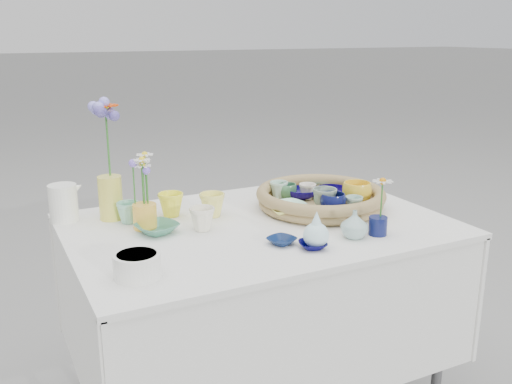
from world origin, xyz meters
name	(u,v)px	position (x,y,z in m)	size (l,w,h in m)	color
wicker_tray	(321,198)	(0.28, 0.05, 0.80)	(0.47, 0.47, 0.08)	brown
tray_ceramic_0	(302,194)	(0.25, 0.14, 0.80)	(0.12, 0.12, 0.04)	#100762
tray_ceramic_1	(332,193)	(0.36, 0.10, 0.80)	(0.12, 0.12, 0.04)	#0A004B
tray_ceramic_2	(357,193)	(0.39, -0.02, 0.83)	(0.11, 0.11, 0.08)	yellow
tray_ceramic_3	(329,203)	(0.28, 0.00, 0.80)	(0.11, 0.11, 0.03)	#3D8061
tray_ceramic_4	(325,200)	(0.25, -0.03, 0.82)	(0.09, 0.09, 0.08)	gray
tray_ceramic_5	(289,206)	(0.14, 0.03, 0.80)	(0.11, 0.11, 0.03)	#B0EECF
tray_ceramic_6	(279,190)	(0.18, 0.18, 0.82)	(0.07, 0.07, 0.06)	silver
tray_ceramic_7	(307,191)	(0.27, 0.12, 0.81)	(0.06, 0.06, 0.06)	silver
tray_ceramic_8	(319,187)	(0.38, 0.22, 0.79)	(0.09, 0.09, 0.02)	#82C6F5
tray_ceramic_9	(333,203)	(0.26, -0.07, 0.82)	(0.09, 0.09, 0.07)	#0C124D
tray_ceramic_10	(285,211)	(0.10, -0.01, 0.79)	(0.09, 0.09, 0.02)	#F5F973
tray_ceramic_11	(354,205)	(0.33, -0.09, 0.81)	(0.06, 0.06, 0.06)	#99C2B2
tray_ceramic_12	(287,191)	(0.21, 0.17, 0.81)	(0.07, 0.07, 0.06)	#488B5A
loose_ceramic_0	(171,205)	(-0.24, 0.21, 0.81)	(0.09, 0.09, 0.08)	#FFFC33
loose_ceramic_1	(212,205)	(-0.11, 0.14, 0.81)	(0.09, 0.09, 0.08)	#FDF670
loose_ceramic_2	(157,228)	(-0.34, 0.06, 0.78)	(0.13, 0.13, 0.03)	#3D7F64
loose_ceramic_3	(202,219)	(-0.20, 0.02, 0.80)	(0.08, 0.08, 0.08)	white
loose_ceramic_4	(282,241)	(-0.03, -0.21, 0.78)	(0.08, 0.08, 0.02)	#0B1D47
loose_ceramic_5	(128,213)	(-0.39, 0.20, 0.80)	(0.08, 0.08, 0.07)	#89D3B2
loose_ceramic_6	(313,245)	(0.04, -0.28, 0.78)	(0.08, 0.08, 0.02)	#03023E
fluted_bowl	(137,265)	(-0.49, -0.25, 0.80)	(0.13, 0.13, 0.07)	white
bud_vase_paleblue	(316,229)	(0.05, -0.28, 0.83)	(0.08, 0.08, 0.12)	#C3F1F7
bud_vase_seafoam	(354,224)	(0.21, -0.26, 0.81)	(0.09, 0.09, 0.09)	#96B9B4
bud_vase_cobalt	(378,226)	(0.29, -0.27, 0.79)	(0.06, 0.06, 0.06)	#0E1447
single_daisy	(382,199)	(0.30, -0.27, 0.88)	(0.08, 0.08, 0.14)	white
tall_vase_yellow	(111,198)	(-0.44, 0.27, 0.84)	(0.08, 0.08, 0.15)	#E2D94E
gerbera	(108,141)	(-0.43, 0.28, 1.04)	(0.10, 0.10, 0.26)	#E43C00
hydrangea	(108,143)	(-0.43, 0.28, 1.03)	(0.09, 0.09, 0.31)	#53479C
white_pitcher	(63,203)	(-0.59, 0.32, 0.83)	(0.13, 0.10, 0.13)	white
daisy_cup	(145,216)	(-0.36, 0.12, 0.81)	(0.08, 0.08, 0.08)	yellow
daisy_posy	(141,179)	(-0.36, 0.13, 0.93)	(0.09, 0.09, 0.17)	white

